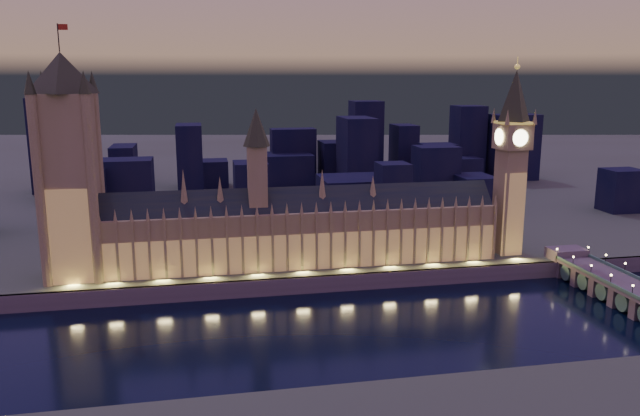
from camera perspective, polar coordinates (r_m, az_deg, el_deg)
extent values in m
plane|color=black|center=(261.63, 1.24, -10.71)|extent=(2000.00, 2000.00, 0.00)
cube|color=#3A4532|center=(763.73, -7.06, 4.62)|extent=(2000.00, 960.00, 8.00)
cube|color=#544A50|center=(297.78, -0.43, -7.00)|extent=(2000.00, 2.50, 8.00)
cube|color=olive|center=(311.65, -1.97, -2.68)|extent=(200.04, 20.36, 28.00)
cube|color=#B0824B|center=(303.22, -1.66, -4.08)|extent=(200.00, 0.50, 18.00)
cube|color=black|center=(307.78, -1.99, 0.38)|extent=(200.03, 16.62, 16.26)
cube|color=olive|center=(303.00, -5.75, 2.64)|extent=(9.00, 9.00, 32.00)
cone|color=#2C3221|center=(299.97, -5.85, 7.36)|extent=(13.00, 13.00, 18.00)
cube|color=olive|center=(302.56, -20.73, -3.93)|extent=(1.20, 1.20, 28.00)
cone|color=olive|center=(299.15, -20.95, -0.76)|extent=(2.00, 2.00, 6.00)
cube|color=olive|center=(301.39, -19.39, -3.89)|extent=(1.20, 1.20, 28.00)
cone|color=olive|center=(297.96, -19.60, -0.71)|extent=(2.00, 2.00, 6.00)
cube|color=olive|center=(300.38, -18.04, -3.85)|extent=(1.20, 1.20, 28.00)
cone|color=olive|center=(296.94, -18.24, -0.66)|extent=(2.00, 2.00, 6.00)
cube|color=olive|center=(299.54, -16.68, -3.81)|extent=(1.20, 1.20, 28.00)
cone|color=olive|center=(296.10, -16.87, -0.61)|extent=(2.00, 2.00, 6.00)
cube|color=olive|center=(298.87, -15.32, -3.76)|extent=(1.20, 1.20, 28.00)
cone|color=olive|center=(295.42, -15.49, -0.55)|extent=(2.00, 2.00, 6.00)
cube|color=olive|center=(298.37, -13.95, -3.71)|extent=(1.20, 1.20, 28.00)
cone|color=olive|center=(294.91, -14.11, -0.50)|extent=(2.00, 2.00, 6.00)
cube|color=olive|center=(298.04, -12.58, -3.66)|extent=(1.20, 1.20, 28.00)
cone|color=olive|center=(294.58, -12.73, -0.44)|extent=(2.00, 2.00, 6.00)
cube|color=olive|center=(297.88, -11.20, -3.61)|extent=(1.20, 1.20, 28.00)
cone|color=olive|center=(294.42, -11.34, -0.39)|extent=(2.00, 2.00, 6.00)
cube|color=olive|center=(297.89, -9.83, -3.55)|extent=(1.20, 1.20, 28.00)
cone|color=olive|center=(294.43, -9.95, -0.33)|extent=(2.00, 2.00, 6.00)
cube|color=olive|center=(298.08, -8.45, -3.50)|extent=(1.20, 1.20, 28.00)
cone|color=olive|center=(294.61, -8.56, -0.28)|extent=(2.00, 2.00, 6.00)
cube|color=olive|center=(298.43, -7.08, -3.44)|extent=(1.20, 1.20, 28.00)
cone|color=olive|center=(294.97, -7.17, -0.22)|extent=(2.00, 2.00, 6.00)
cube|color=olive|center=(298.95, -5.71, -3.38)|extent=(1.20, 1.20, 28.00)
cone|color=olive|center=(295.50, -5.79, -0.17)|extent=(2.00, 2.00, 6.00)
cube|color=olive|center=(299.65, -4.35, -3.32)|extent=(1.20, 1.20, 28.00)
cone|color=olive|center=(296.20, -4.42, -0.11)|extent=(2.00, 2.00, 6.00)
cube|color=olive|center=(300.51, -3.00, -3.25)|extent=(1.20, 1.20, 28.00)
cone|color=olive|center=(297.07, -3.05, -0.06)|extent=(2.00, 2.00, 6.00)
cube|color=olive|center=(301.54, -1.65, -3.19)|extent=(1.20, 1.20, 28.00)
cone|color=olive|center=(298.12, -1.69, 0.00)|extent=(2.00, 2.00, 6.00)
cube|color=olive|center=(302.73, -0.32, -3.12)|extent=(1.20, 1.20, 28.00)
cone|color=olive|center=(299.32, -0.34, 0.05)|extent=(2.00, 2.00, 6.00)
cube|color=olive|center=(304.09, 1.01, -3.05)|extent=(1.20, 1.20, 28.00)
cone|color=olive|center=(300.69, 1.00, 0.11)|extent=(2.00, 2.00, 6.00)
cube|color=olive|center=(305.61, 2.32, -2.98)|extent=(1.20, 1.20, 28.00)
cone|color=olive|center=(302.23, 2.32, 0.16)|extent=(2.00, 2.00, 6.00)
cube|color=olive|center=(307.28, 3.62, -2.92)|extent=(1.20, 1.20, 28.00)
cone|color=olive|center=(303.92, 3.63, 0.21)|extent=(2.00, 2.00, 6.00)
cube|color=olive|center=(309.11, 4.90, -2.85)|extent=(1.20, 1.20, 28.00)
cone|color=olive|center=(305.78, 4.93, 0.26)|extent=(2.00, 2.00, 6.00)
cube|color=olive|center=(311.10, 6.17, -2.78)|extent=(1.20, 1.20, 28.00)
cone|color=olive|center=(307.78, 6.21, 0.31)|extent=(2.00, 2.00, 6.00)
cube|color=olive|center=(313.24, 7.42, -2.70)|extent=(1.20, 1.20, 28.00)
cone|color=olive|center=(309.94, 7.47, 0.36)|extent=(2.00, 2.00, 6.00)
cube|color=olive|center=(315.52, 8.65, -2.63)|extent=(1.20, 1.20, 28.00)
cone|color=olive|center=(312.25, 8.71, 0.41)|extent=(2.00, 2.00, 6.00)
cube|color=olive|center=(317.95, 9.87, -2.56)|extent=(1.20, 1.20, 28.00)
cone|color=olive|center=(314.70, 9.94, 0.46)|extent=(2.00, 2.00, 6.00)
cube|color=olive|center=(320.51, 11.06, -2.49)|extent=(1.20, 1.20, 28.00)
cone|color=olive|center=(317.30, 11.14, 0.51)|extent=(2.00, 2.00, 6.00)
cube|color=olive|center=(323.22, 12.24, -2.42)|extent=(1.20, 1.20, 28.00)
cone|color=olive|center=(320.03, 12.33, 0.56)|extent=(2.00, 2.00, 6.00)
cube|color=olive|center=(326.06, 13.39, -2.35)|extent=(1.20, 1.20, 28.00)
cone|color=olive|center=(322.90, 13.50, 0.60)|extent=(2.00, 2.00, 6.00)
cube|color=olive|center=(329.03, 14.53, -2.28)|extent=(1.20, 1.20, 28.00)
cone|color=olive|center=(325.90, 14.64, 0.65)|extent=(2.00, 2.00, 6.00)
cube|color=olive|center=(332.13, 15.64, -2.21)|extent=(1.20, 1.20, 28.00)
cone|color=olive|center=(329.02, 15.76, 0.69)|extent=(2.00, 2.00, 6.00)
cone|color=olive|center=(302.41, -12.36, 1.82)|extent=(4.40, 4.40, 18.00)
cone|color=olive|center=(302.79, -9.13, 1.58)|extent=(4.40, 4.40, 14.00)
cone|color=olive|center=(308.16, 0.20, 2.10)|extent=(4.40, 4.40, 16.00)
cone|color=olive|center=(314.51, 4.86, 1.89)|extent=(4.40, 4.40, 12.00)
cube|color=olive|center=(307.65, -21.81, 1.72)|extent=(23.05, 23.05, 85.26)
cube|color=#B0824B|center=(301.01, -21.89, -2.52)|extent=(22.00, 0.50, 44.00)
cone|color=#2C3221|center=(303.50, -22.57, 11.35)|extent=(31.68, 31.68, 18.00)
cylinder|color=black|center=(303.93, -22.81, 14.17)|extent=(0.50, 0.50, 12.00)
cube|color=#A42617|center=(303.79, -22.46, 15.05)|extent=(4.00, 0.15, 2.50)
cylinder|color=olive|center=(299.38, -24.25, 1.25)|extent=(4.40, 4.40, 85.26)
cone|color=#2C3221|center=(295.12, -25.05, 10.37)|extent=(5.20, 5.20, 10.00)
cylinder|color=olive|center=(320.51, -23.38, 1.97)|extent=(4.40, 4.40, 85.26)
cone|color=#2C3221|center=(316.54, -24.11, 10.49)|extent=(5.20, 5.20, 10.00)
cylinder|color=olive|center=(295.04, -20.09, 1.44)|extent=(4.40, 4.40, 85.26)
cone|color=#2C3221|center=(290.72, -20.78, 10.71)|extent=(5.20, 5.20, 10.00)
cylinder|color=olive|center=(316.47, -19.49, 2.16)|extent=(4.40, 4.40, 85.26)
cone|color=#2C3221|center=(312.45, -20.11, 10.79)|extent=(5.20, 5.20, 10.00)
cube|color=olive|center=(344.03, 16.86, 0.57)|extent=(13.26, 13.26, 55.68)
cube|color=#B0824B|center=(339.85, 17.28, -0.60)|extent=(12.00, 0.50, 44.00)
cube|color=olive|center=(339.20, 17.21, 6.27)|extent=(15.00, 15.00, 13.07)
cube|color=#F2C64C|center=(338.63, 17.29, 7.47)|extent=(15.75, 15.75, 1.20)
cone|color=#2C3221|center=(337.95, 17.43, 9.76)|extent=(18.00, 18.00, 26.00)
sphere|color=#F2C64C|center=(337.83, 17.59, 12.22)|extent=(2.80, 2.80, 2.80)
cylinder|color=#F2C64C|center=(337.87, 17.62, 12.64)|extent=(0.40, 0.40, 5.00)
cylinder|color=#FFF2BF|center=(332.42, 17.84, 6.12)|extent=(8.40, 0.50, 8.40)
cylinder|color=#FFF2BF|center=(346.03, 16.61, 6.41)|extent=(8.40, 0.50, 8.40)
cylinder|color=#FFF2BF|center=(335.63, 16.04, 6.28)|extent=(0.50, 8.40, 8.40)
cylinder|color=#FFF2BF|center=(342.91, 18.36, 6.25)|extent=(0.50, 8.40, 8.40)
cone|color=olive|center=(328.29, 16.78, 7.97)|extent=(2.60, 2.60, 8.00)
cone|color=olive|center=(341.63, 15.61, 8.17)|extent=(2.60, 2.60, 8.00)
cone|color=olive|center=(335.50, 19.07, 7.90)|extent=(2.60, 2.60, 8.00)
cone|color=olive|center=(348.56, 17.84, 8.11)|extent=(2.60, 2.60, 8.00)
cube|color=#544A50|center=(305.82, 27.12, -6.77)|extent=(18.46, 100.00, 1.60)
cube|color=#31584C|center=(300.15, 25.81, -6.70)|extent=(0.80, 100.00, 1.60)
cube|color=#544A50|center=(348.61, 21.59, -4.20)|extent=(18.46, 12.00, 9.50)
cylinder|color=black|center=(294.26, 26.66, -6.78)|extent=(0.30, 0.30, 4.40)
sphere|color=#FFD88C|center=(293.58, 26.70, -6.35)|extent=(1.00, 1.00, 1.00)
cube|color=#544A50|center=(312.69, 26.23, -7.28)|extent=(16.62, 4.00, 9.50)
cylinder|color=black|center=(305.03, 25.04, -5.99)|extent=(0.30, 0.30, 4.40)
sphere|color=#FFD88C|center=(304.37, 25.08, -5.58)|extent=(1.00, 1.00, 1.00)
cube|color=#544A50|center=(323.47, 24.71, -6.52)|extent=(16.62, 4.00, 9.50)
cylinder|color=black|center=(316.07, 23.53, -5.25)|extent=(0.30, 0.30, 4.40)
sphere|color=#FFD88C|center=(315.44, 23.57, -4.85)|extent=(1.00, 1.00, 1.00)
cylinder|color=black|center=(326.24, 26.11, -4.96)|extent=(0.30, 0.30, 4.40)
sphere|color=#FFD88C|center=(325.62, 26.14, -4.57)|extent=(1.00, 1.00, 1.00)
cube|color=#544A50|center=(334.52, 23.30, -5.80)|extent=(16.62, 4.00, 9.50)
cylinder|color=black|center=(327.37, 22.13, -4.55)|extent=(0.30, 0.30, 4.40)
sphere|color=#FFD88C|center=(326.76, 22.17, -4.17)|extent=(1.00, 1.00, 1.00)
cylinder|color=black|center=(337.19, 24.66, -4.30)|extent=(0.30, 0.30, 4.40)
sphere|color=#FFD88C|center=(336.60, 24.69, -3.92)|extent=(1.00, 1.00, 1.00)
cube|color=#544A50|center=(345.80, 21.98, -5.12)|extent=(16.62, 4.00, 9.50)
cylinder|color=black|center=(338.89, 20.83, -3.90)|extent=(0.30, 0.30, 4.40)
sphere|color=#FFD88C|center=(338.30, 20.86, -3.53)|extent=(1.00, 1.00, 1.00)
cylinder|color=black|center=(348.39, 23.31, -3.68)|extent=(0.30, 0.30, 4.40)
sphere|color=#FFD88C|center=(347.81, 23.34, -3.32)|extent=(1.00, 1.00, 1.00)
cylinder|color=#31584C|center=(307.29, 27.03, -7.62)|extent=(16.25, 8.00, 8.00)
cylinder|color=#31584C|center=(317.94, 25.46, -6.83)|extent=(16.25, 8.00, 8.00)
cylinder|color=#31584C|center=(328.86, 24.00, -6.10)|extent=(16.25, 8.00, 8.00)
cylinder|color=#31584C|center=(340.03, 22.63, -5.40)|extent=(16.25, 8.00, 8.00)
cube|color=black|center=(388.38, 3.97, -0.36)|extent=(19.03, 19.80, 19.97)
cube|color=black|center=(593.66, 17.24, 5.33)|extent=(42.59, 22.95, 59.06)
cube|color=black|center=(483.04, 25.84, 1.48)|extent=(25.07, 21.33, 29.56)
cube|color=black|center=(403.47, 6.64, 1.40)|extent=(19.65, 20.18, 38.55)
cube|color=black|center=(540.04, 1.08, 4.11)|extent=(19.44, 30.73, 37.64)
cube|color=black|center=(539.65, -2.48, 4.69)|extent=(37.76, 19.44, 48.72)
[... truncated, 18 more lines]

